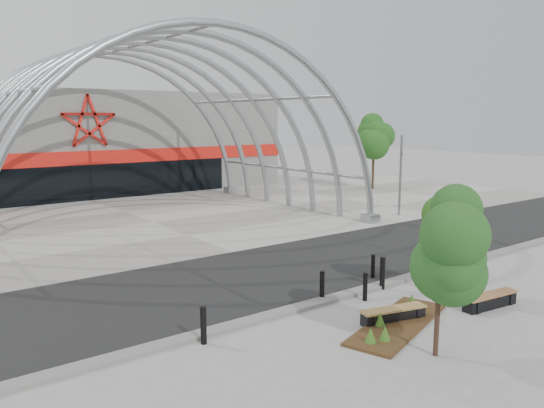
% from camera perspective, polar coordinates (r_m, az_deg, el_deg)
% --- Properties ---
extents(ground, '(140.00, 140.00, 0.00)m').
position_cam_1_polar(ground, '(18.52, 7.51, -9.58)').
color(ground, gray).
rests_on(ground, ground).
extents(road, '(140.00, 7.00, 0.02)m').
position_cam_1_polar(road, '(21.04, 0.82, -7.15)').
color(road, black).
rests_on(road, ground).
extents(forecourt, '(60.00, 17.00, 0.04)m').
position_cam_1_polar(forecourt, '(31.16, -12.73, -1.94)').
color(forecourt, gray).
rests_on(forecourt, ground).
extents(kerb, '(60.00, 0.50, 0.12)m').
position_cam_1_polar(kerb, '(18.33, 8.07, -9.60)').
color(kerb, slate).
rests_on(kerb, ground).
extents(arena_building, '(34.00, 15.24, 8.00)m').
position_cam_1_polar(arena_building, '(47.62, -21.80, 6.25)').
color(arena_building, slate).
rests_on(arena_building, ground).
extents(vault_canopy, '(20.80, 15.80, 20.36)m').
position_cam_1_polar(vault_canopy, '(31.16, -12.73, -1.95)').
color(vault_canopy, '#9BA1A5').
rests_on(vault_canopy, ground).
extents(planting_bed, '(4.71, 2.75, 0.48)m').
position_cam_1_polar(planting_bed, '(16.13, 13.26, -12.24)').
color(planting_bed, '#362812').
rests_on(planting_bed, ground).
extents(signal_pole, '(0.29, 0.70, 4.95)m').
position_cam_1_polar(signal_pole, '(33.10, 13.65, 3.17)').
color(signal_pole, slate).
rests_on(signal_pole, ground).
extents(street_tree_0, '(1.77, 1.77, 4.05)m').
position_cam_1_polar(street_tree_0, '(13.65, 17.73, -4.11)').
color(street_tree_0, black).
rests_on(street_tree_0, ground).
extents(street_tree_1, '(1.31, 1.31, 3.09)m').
position_cam_1_polar(street_tree_1, '(18.65, 18.44, -2.79)').
color(street_tree_1, black).
rests_on(street_tree_1, ground).
extents(bench_0, '(2.14, 0.94, 0.44)m').
position_cam_1_polar(bench_0, '(16.33, 12.91, -11.58)').
color(bench_0, black).
rests_on(bench_0, ground).
extents(bench_1, '(2.18, 0.72, 0.45)m').
position_cam_1_polar(bench_1, '(18.43, 22.38, -9.61)').
color(bench_1, black).
rests_on(bench_1, ground).
extents(bollard_0, '(0.16, 0.16, 1.03)m').
position_cam_1_polar(bollard_0, '(14.54, -7.38, -12.82)').
color(bollard_0, black).
rests_on(bollard_0, ground).
extents(bollard_1, '(0.16, 0.16, 0.98)m').
position_cam_1_polar(bollard_1, '(17.73, 5.41, -8.74)').
color(bollard_1, black).
rests_on(bollard_1, ground).
extents(bollard_2, '(0.15, 0.15, 0.94)m').
position_cam_1_polar(bollard_2, '(17.88, 9.99, -8.76)').
color(bollard_2, black).
rests_on(bollard_2, ground).
extents(bollard_3, '(0.18, 0.18, 1.15)m').
position_cam_1_polar(bollard_3, '(19.11, 11.80, -7.30)').
color(bollard_3, black).
rests_on(bollard_3, ground).
extents(bollard_4, '(0.14, 0.14, 0.90)m').
position_cam_1_polar(bollard_4, '(20.36, 10.81, -6.60)').
color(bollard_4, black).
rests_on(bollard_4, ground).
extents(bg_tree_1, '(2.70, 2.70, 5.91)m').
position_cam_1_polar(bg_tree_1, '(45.19, 10.92, 6.95)').
color(bg_tree_1, '#302115').
rests_on(bg_tree_1, ground).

